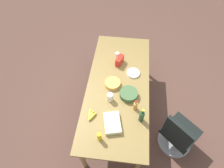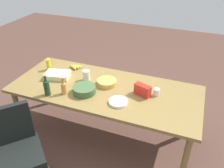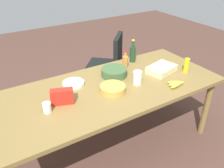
{
  "view_description": "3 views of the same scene",
  "coord_description": "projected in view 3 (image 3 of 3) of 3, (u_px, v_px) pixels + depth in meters",
  "views": [
    {
      "loc": [
        -1.82,
        -0.11,
        3.23
      ],
      "look_at": [
        -0.03,
        0.1,
        0.83
      ],
      "focal_mm": 30.18,
      "sensor_mm": 36.0,
      "label": 1
    },
    {
      "loc": [
        0.96,
        -2.22,
        2.36
      ],
      "look_at": [
        0.07,
        0.07,
        0.82
      ],
      "focal_mm": 36.86,
      "sensor_mm": 36.0,
      "label": 2
    },
    {
      "loc": [
        1.0,
        1.73,
        1.98
      ],
      "look_at": [
        -0.04,
        0.03,
        0.83
      ],
      "focal_mm": 37.42,
      "sensor_mm": 36.0,
      "label": 3
    }
  ],
  "objects": [
    {
      "name": "mayo_jar",
      "position": [
        137.0,
        78.0,
        2.36
      ],
      "size": [
        0.11,
        0.11,
        0.14
      ],
      "primitive_type": "cylinder",
      "rotation": [
        0.0,
        0.0,
        -0.22
      ],
      "color": "white",
      "rests_on": "conference_table"
    },
    {
      "name": "dressing_bottle",
      "position": [
        125.0,
        61.0,
        2.69
      ],
      "size": [
        0.07,
        0.07,
        0.21
      ],
      "color": "#CA8538",
      "rests_on": "conference_table"
    },
    {
      "name": "chip_bag_red",
      "position": [
        62.0,
        96.0,
        2.06
      ],
      "size": [
        0.22,
        0.14,
        0.14
      ],
      "primitive_type": "cube",
      "rotation": [
        0.0,
        0.0,
        -0.34
      ],
      "color": "red",
      "rests_on": "conference_table"
    },
    {
      "name": "banana_bunch",
      "position": [
        176.0,
        84.0,
        2.34
      ],
      "size": [
        0.2,
        0.13,
        0.04
      ],
      "color": "yellow",
      "rests_on": "conference_table"
    },
    {
      "name": "conference_table",
      "position": [
        108.0,
        94.0,
        2.36
      ],
      "size": [
        2.37,
        1.0,
        0.78
      ],
      "color": "olive",
      "rests_on": "ground"
    },
    {
      "name": "chip_bowl",
      "position": [
        113.0,
        89.0,
        2.25
      ],
      "size": [
        0.31,
        0.31,
        0.06
      ],
      "primitive_type": "cylinder",
      "rotation": [
        0.0,
        0.0,
        -0.29
      ],
      "color": "gold",
      "rests_on": "conference_table"
    },
    {
      "name": "paper_cup",
      "position": [
        47.0,
        108.0,
        1.96
      ],
      "size": [
        0.07,
        0.07,
        0.09
      ],
      "primitive_type": "cylinder",
      "rotation": [
        0.0,
        0.0,
        -0.01
      ],
      "color": "white",
      "rests_on": "conference_table"
    },
    {
      "name": "sheet_cake",
      "position": [
        161.0,
        69.0,
        2.61
      ],
      "size": [
        0.36,
        0.29,
        0.07
      ],
      "primitive_type": "cube",
      "rotation": [
        0.0,
        0.0,
        0.24
      ],
      "color": "beige",
      "rests_on": "conference_table"
    },
    {
      "name": "wine_bottle",
      "position": [
        133.0,
        53.0,
        2.82
      ],
      "size": [
        0.08,
        0.08,
        0.28
      ],
      "color": "#1F3F24",
      "rests_on": "conference_table"
    },
    {
      "name": "salad_bowl",
      "position": [
        114.0,
        72.0,
        2.53
      ],
      "size": [
        0.34,
        0.34,
        0.09
      ],
      "primitive_type": "cylinder",
      "rotation": [
        0.0,
        0.0,
        0.25
      ],
      "color": "#416037",
      "rests_on": "conference_table"
    },
    {
      "name": "mustard_bottle",
      "position": [
        186.0,
        65.0,
        2.59
      ],
      "size": [
        0.07,
        0.07,
        0.16
      ],
      "primitive_type": "cylinder",
      "rotation": [
        0.0,
        0.0,
        0.21
      ],
      "color": "yellow",
      "rests_on": "conference_table"
    },
    {
      "name": "office_chair",
      "position": [
        107.0,
        72.0,
        3.55
      ],
      "size": [
        0.68,
        0.68,
        0.94
      ],
      "color": "gray",
      "rests_on": "ground"
    },
    {
      "name": "ground_plane",
      "position": [
        108.0,
        145.0,
        2.72
      ],
      "size": [
        10.0,
        10.0,
        0.0
      ],
      "primitive_type": "plane",
      "color": "brown"
    },
    {
      "name": "paper_plate_stack",
      "position": [
        74.0,
        83.0,
        2.37
      ],
      "size": [
        0.22,
        0.22,
        0.03
      ],
      "primitive_type": "cylinder",
      "rotation": [
        0.0,
        0.0,
        -0.0
      ],
      "color": "white",
      "rests_on": "conference_table"
    }
  ]
}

